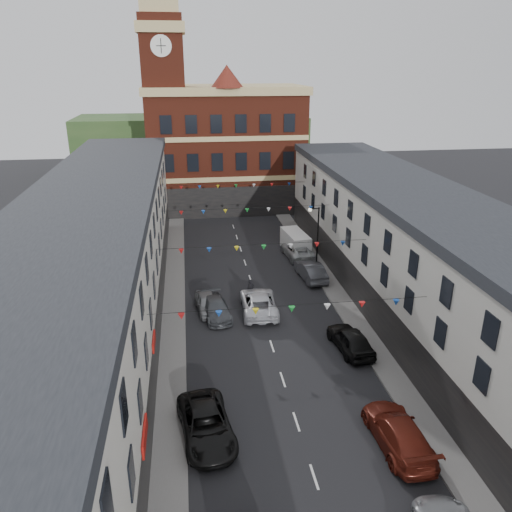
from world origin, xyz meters
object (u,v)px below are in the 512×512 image
car_right_f (297,250)px  moving_car (259,302)px  car_left_e (207,303)px  car_right_d (350,340)px  car_right_c (398,432)px  pedestrian (251,289)px  street_lamp (315,229)px  car_left_c (206,425)px  car_right_e (311,271)px  white_van (295,242)px  car_left_d (216,308)px

car_right_f → moving_car: (-5.66, -11.42, 0.08)m
car_right_f → moving_car: moving_car is taller
car_left_e → car_right_d: 11.93m
car_right_c → moving_car: 16.65m
car_right_d → car_right_f: car_right_d is taller
car_right_d → pedestrian: pedestrian is taller
car_left_e → pedestrian: (3.73, 1.75, 0.15)m
street_lamp → car_right_d: (-1.29, -15.21, -3.08)m
street_lamp → car_right_c: bearing=-94.1°
car_left_c → car_left_e: (0.76, 14.51, -0.07)m
car_left_c → car_right_d: (10.24, 7.27, 0.04)m
car_right_e → car_left_e: bearing=21.9°
car_right_f → white_van: (0.10, 1.46, 0.35)m
pedestrian → moving_car: bearing=-88.8°
white_van → car_left_e: bearing=-135.3°
car_left_e → car_right_e: 10.99m
car_left_d → car_right_f: bearing=45.1°
street_lamp → white_van: (-0.95, 4.27, -2.83)m
car_left_d → car_right_d: bearing=-42.4°
street_lamp → car_right_c: (-1.77, -24.50, -3.08)m
car_left_d → car_right_f: size_ratio=0.90×
car_right_c → car_right_f: size_ratio=1.07×
street_lamp → pedestrian: 9.88m
car_left_d → car_right_d: car_right_d is taller
car_left_d → car_right_e: size_ratio=0.96×
car_right_d → car_right_f: 18.02m
car_left_e → car_right_f: (9.72, 10.78, 0.02)m
street_lamp → car_right_e: street_lamp is taller
car_right_c → car_right_d: bearing=-94.6°
car_right_c → car_right_d: 9.31m
street_lamp → car_right_d: bearing=-94.8°
car_left_c → car_left_e: size_ratio=1.34×
street_lamp → moving_car: (-6.72, -8.61, -3.09)m
pedestrian → car_left_e: bearing=-161.6°
car_left_e → car_right_d: size_ratio=0.87×
car_right_c → moving_car: (-4.95, 15.89, -0.01)m
street_lamp → car_right_d: street_lamp is taller
car_right_d → moving_car: (-5.43, 6.60, -0.01)m
street_lamp → car_left_d: bearing=-138.6°
car_right_e → white_van: bearing=-96.8°
car_right_e → pedestrian: bearing=23.5°
car_left_d → car_right_e: (9.10, 6.11, 0.13)m
pedestrian → car_right_d: bearing=-64.0°
car_left_c → car_right_f: size_ratio=1.06×
car_left_c → car_left_d: car_left_c is taller
car_right_d → pedestrian: size_ratio=2.79×
car_left_c → car_left_e: bearing=79.7°
street_lamp → moving_car: size_ratio=1.02×
car_left_e → car_right_c: car_right_c is taller
white_van → car_left_d: bearing=-131.4°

